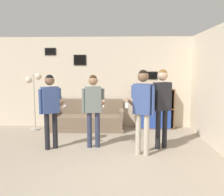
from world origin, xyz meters
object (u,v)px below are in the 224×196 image
at_px(bookshelf, 155,109).
at_px(person_player_foreground_center, 93,104).
at_px(person_watcher_holding_cup, 143,103).
at_px(floor_lamp, 34,87).
at_px(person_player_foreground_left, 50,104).
at_px(couch, 88,120).
at_px(person_spectator_near_bookshelf, 162,100).

height_order(bookshelf, person_player_foreground_center, person_player_foreground_center).
bearing_deg(person_watcher_holding_cup, floor_lamp, 145.52).
relative_size(floor_lamp, person_player_foreground_left, 0.99).
bearing_deg(couch, bookshelf, 5.80).
distance_m(person_player_foreground_left, person_spectator_near_bookshelf, 2.45).
xyz_separation_m(bookshelf, person_watcher_holding_cup, (-0.54, -2.30, 0.50)).
bearing_deg(person_watcher_holding_cup, person_player_foreground_center, 155.91).
xyz_separation_m(person_player_foreground_left, person_spectator_near_bookshelf, (2.44, 0.15, 0.08)).
distance_m(person_player_foreground_left, person_player_foreground_center, 0.94).
bearing_deg(bookshelf, person_watcher_holding_cup, -103.20).
xyz_separation_m(couch, person_player_foreground_left, (-0.57, -1.78, 0.72)).
bearing_deg(person_player_foreground_center, couch, 102.25).
height_order(couch, person_player_foreground_center, person_player_foreground_center).
xyz_separation_m(person_watcher_holding_cup, person_spectator_near_bookshelf, (0.46, 0.47, 0.00)).
relative_size(person_player_foreground_center, person_watcher_holding_cup, 0.93).
height_order(couch, person_spectator_near_bookshelf, person_spectator_near_bookshelf).
height_order(person_watcher_holding_cup, person_spectator_near_bookshelf, person_spectator_near_bookshelf).
relative_size(floor_lamp, person_player_foreground_center, 1.00).
height_order(bookshelf, person_spectator_near_bookshelf, person_spectator_near_bookshelf).
bearing_deg(person_player_foreground_left, person_player_foreground_center, 9.38).
bearing_deg(couch, person_player_foreground_left, -107.73).
bearing_deg(person_spectator_near_bookshelf, bookshelf, 87.59).
bearing_deg(floor_lamp, couch, 2.86).
height_order(bookshelf, person_watcher_holding_cup, person_watcher_holding_cup).
bearing_deg(person_player_foreground_center, person_watcher_holding_cup, -24.09).
bearing_deg(person_spectator_near_bookshelf, person_watcher_holding_cup, -134.80).
xyz_separation_m(couch, bookshelf, (1.95, 0.20, 0.30)).
bearing_deg(person_watcher_holding_cup, bookshelf, 76.80).
height_order(floor_lamp, person_player_foreground_center, same).
xyz_separation_m(floor_lamp, person_player_foreground_left, (0.97, -1.70, -0.24)).
relative_size(bookshelf, person_player_foreground_center, 0.72).
height_order(person_player_foreground_center, person_spectator_near_bookshelf, person_spectator_near_bookshelf).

